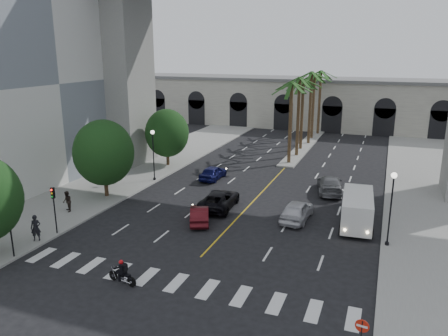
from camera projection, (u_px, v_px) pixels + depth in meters
ground at (187, 271)px, 26.85m from camera, size 140.00×140.00×0.00m
sidewalk_left at (119, 179)px, 45.51m from camera, size 8.00×100.00×0.15m
sidewalk_right at (436, 218)px, 35.19m from camera, size 8.00×100.00×0.15m
median at (305, 146)px, 61.08m from camera, size 2.00×24.00×0.20m
pier_building at (324, 103)px, 75.32m from camera, size 71.00×10.50×8.50m
palm_a at (292, 87)px, 49.71m from camera, size 3.20×3.20×10.30m
palm_b at (300, 82)px, 53.21m from camera, size 3.20×3.20×10.60m
palm_c at (303, 83)px, 57.04m from camera, size 3.20×3.20×10.10m
palm_d at (312, 76)px, 60.33m from camera, size 3.20×3.20×10.90m
palm_e at (315, 78)px, 64.14m from camera, size 3.20×3.20×10.40m
palm_f at (321, 74)px, 67.58m from camera, size 3.20×3.20×10.70m
street_tree_mid at (104, 153)px, 39.23m from camera, size 5.44×5.44×7.21m
street_tree_far at (167, 133)px, 50.13m from camera, size 5.04×5.04×6.68m
lamp_post_left_far at (153, 151)px, 44.35m from camera, size 0.40×0.40×5.35m
lamp_post_right at (391, 203)px, 29.30m from camera, size 0.40×0.40×5.35m
traffic_signal_near at (9, 223)px, 27.83m from camera, size 0.25×0.18×3.65m
traffic_signal_far at (54, 203)px, 31.43m from camera, size 0.25×0.18×3.65m
motorcycle_rider at (123, 273)px, 25.24m from camera, size 2.04×0.62×1.49m
car_a at (297, 210)px, 34.71m from camera, size 2.16×4.83×1.61m
car_b at (200, 214)px, 34.27m from camera, size 2.91×4.29×1.34m
car_c at (219, 200)px, 37.35m from camera, size 2.89×5.63×1.52m
car_d at (330, 184)px, 41.44m from camera, size 3.31×5.86×1.60m
car_e at (213, 173)px, 45.69m from camera, size 1.83×4.32×1.46m
cargo_van at (357, 209)px, 33.27m from camera, size 2.71×6.05×2.52m
pedestrian_a at (36, 228)px, 30.58m from camera, size 0.82×0.73×1.87m
pedestrian_b at (67, 202)px, 36.08m from camera, size 1.08×1.06×1.75m
do_not_enter_sign at (361, 334)px, 18.15m from camera, size 0.59×0.10×2.41m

